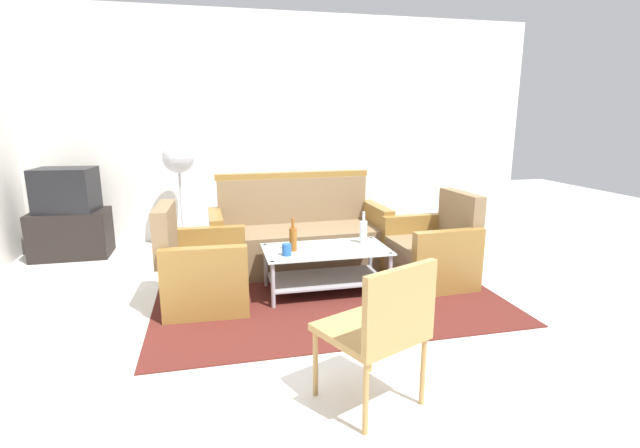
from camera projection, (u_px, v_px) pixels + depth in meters
ground_plane at (364, 332)px, 3.43m from camera, size 14.00×14.00×0.00m
wall_back at (292, 128)px, 6.01m from camera, size 6.52×0.12×2.80m
rug at (324, 290)px, 4.24m from camera, size 2.94×2.25×0.01m
couch at (299, 238)px, 4.84m from camera, size 1.82×0.78×0.96m
armchair_left at (203, 272)px, 3.87m from camera, size 0.73×0.79×0.85m
armchair_right at (433, 253)px, 4.39m from camera, size 0.73×0.79×0.85m
coffee_table at (326, 263)px, 4.14m from camera, size 1.10×0.60×0.40m
bottle_clear at (363, 231)px, 4.26m from camera, size 0.07×0.07×0.29m
bottle_brown at (293, 239)px, 4.01m from camera, size 0.07×0.07×0.29m
cup at (287, 250)px, 3.89m from camera, size 0.08×0.08×0.10m
tv_stand at (71, 234)px, 5.21m from camera, size 0.80×0.50×0.52m
television at (66, 190)px, 5.10m from camera, size 0.65×0.51×0.48m
pedestal_fan at (179, 164)px, 5.35m from camera, size 0.36×0.36×1.27m
wicker_chair at (382, 324)px, 2.43m from camera, size 0.63×0.63×0.84m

